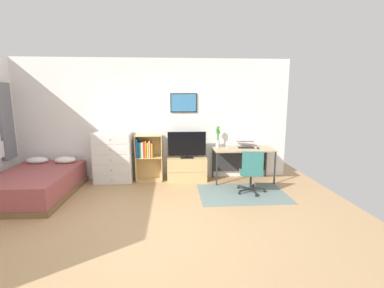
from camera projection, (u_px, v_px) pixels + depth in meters
name	position (u px, v px, depth m)	size (l,w,h in m)	color
ground_plane	(145.00, 227.00, 3.98)	(7.20, 7.20, 0.00)	tan
wall_back_with_posters	(154.00, 120.00, 6.12)	(6.12, 0.09, 2.70)	white
area_rug	(243.00, 193.00, 5.32)	(1.70, 1.20, 0.01)	slate
bed	(36.00, 184.00, 5.15)	(1.37, 1.98, 0.61)	brown
dresser	(113.00, 158.00, 5.93)	(0.81, 0.46, 1.11)	white
bookshelf	(147.00, 154.00, 6.04)	(0.59, 0.30, 1.04)	tan
tv_stand	(187.00, 169.00, 6.11)	(0.88, 0.41, 0.52)	tan
television	(187.00, 145.00, 5.99)	(0.84, 0.16, 0.59)	black
desk	(242.00, 153.00, 6.11)	(1.32, 0.63, 0.74)	tan
office_chair	(252.00, 171.00, 5.25)	(0.58, 0.57, 0.86)	#232326
laptop	(246.00, 145.00, 6.09)	(0.43, 0.46, 0.17)	#B7B7BC
computer_mouse	(258.00, 148.00, 5.97)	(0.06, 0.10, 0.03)	#262628
bamboo_vase	(218.00, 136.00, 6.13)	(0.10, 0.10, 0.48)	silver
wine_glass	(227.00, 143.00, 5.89)	(0.07, 0.07, 0.18)	silver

